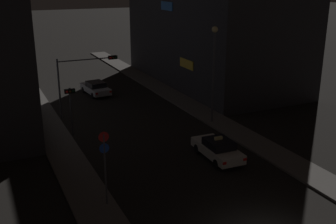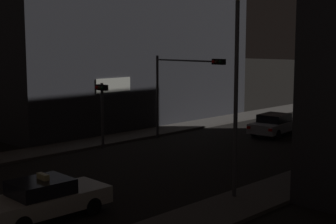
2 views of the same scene
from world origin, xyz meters
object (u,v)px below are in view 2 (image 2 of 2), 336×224
taxi (45,198)px  street_lamp_near_block (237,59)px  far_car (275,124)px  traffic_light_left_kerb (102,102)px  traffic_light_overhead (182,80)px

taxi → street_lamp_near_block: size_ratio=0.57×
far_car → traffic_light_left_kerb: traffic_light_left_kerb is taller
traffic_light_left_kerb → street_lamp_near_block: size_ratio=0.47×
far_car → traffic_light_overhead: 7.35m
taxi → far_car: (-3.09, 19.24, -0.00)m
traffic_light_left_kerb → street_lamp_near_block: bearing=-12.1°
taxi → traffic_light_left_kerb: size_ratio=1.20×
traffic_light_overhead → street_lamp_near_block: street_lamp_near_block is taller
taxi → street_lamp_near_block: (3.33, 6.34, 4.71)m
taxi → far_car: 19.48m
taxi → far_car: taxi is taller
taxi → far_car: bearing=99.1°
far_car → traffic_light_left_kerb: (-4.78, -10.50, 1.96)m
traffic_light_overhead → street_lamp_near_block: (9.09, -6.80, 1.61)m
far_car → street_lamp_near_block: bearing=-63.5°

